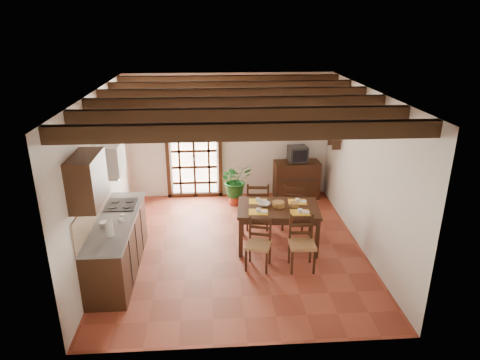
{
  "coord_description": "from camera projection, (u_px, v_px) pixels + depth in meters",
  "views": [
    {
      "loc": [
        -0.39,
        -6.79,
        3.89
      ],
      "look_at": [
        0.1,
        0.4,
        1.15
      ],
      "focal_mm": 32.0,
      "sensor_mm": 36.0,
      "label": 1
    }
  ],
  "objects": [
    {
      "name": "potted_plant",
      "position": [
        236.0,
        179.0,
        9.37
      ],
      "size": [
        2.19,
        2.05,
        1.96
      ],
      "primitive_type": "imported",
      "rotation": [
        0.0,
        0.0,
        0.38
      ],
      "color": "#144C19",
      "rests_on": "ground_plane"
    },
    {
      "name": "fuse_box",
      "position": [
        296.0,
        120.0,
        9.53
      ],
      "size": [
        0.25,
        0.03,
        0.32
      ],
      "primitive_type": "cube",
      "color": "white",
      "rests_on": "room_shell"
    },
    {
      "name": "french_door",
      "position": [
        194.0,
        147.0,
        9.55
      ],
      "size": [
        1.26,
        0.11,
        2.32
      ],
      "color": "white",
      "rests_on": "ground_plane"
    },
    {
      "name": "crt_tv",
      "position": [
        298.0,
        154.0,
        9.53
      ],
      "size": [
        0.43,
        0.41,
        0.34
      ],
      "rotation": [
        0.0,
        0.0,
        0.1
      ],
      "color": "black",
      "rests_on": "sideboard"
    },
    {
      "name": "room_shell",
      "position": [
        236.0,
        151.0,
        7.1
      ],
      "size": [
        4.52,
        5.02,
        2.81
      ],
      "color": "silver",
      "rests_on": "ground_plane"
    },
    {
      "name": "chair_near_right",
      "position": [
        301.0,
        253.0,
        7.01
      ],
      "size": [
        0.43,
        0.41,
        0.91
      ],
      "rotation": [
        0.0,
        0.0,
        -0.04
      ],
      "color": "#A17244",
      "rests_on": "ground_plane"
    },
    {
      "name": "counter_items",
      "position": [
        115.0,
        215.0,
        6.8
      ],
      "size": [
        0.5,
        1.43,
        0.25
      ],
      "color": "black",
      "rests_on": "kitchen_counter"
    },
    {
      "name": "chair_far_left",
      "position": [
        257.0,
        213.0,
        8.38
      ],
      "size": [
        0.49,
        0.47,
        0.97
      ],
      "rotation": [
        0.0,
        0.0,
        3.04
      ],
      "color": "#A17244",
      "rests_on": "ground_plane"
    },
    {
      "name": "kitchen_counter",
      "position": [
        117.0,
        244.0,
        6.89
      ],
      "size": [
        0.64,
        2.25,
        1.38
      ],
      "color": "black",
      "rests_on": "ground_plane"
    },
    {
      "name": "shelf_flowers",
      "position": [
        336.0,
        124.0,
        8.71
      ],
      "size": [
        0.14,
        0.14,
        0.36
      ],
      "color": "yellow",
      "rests_on": "shelf_vase"
    },
    {
      "name": "table_bowl",
      "position": [
        264.0,
        204.0,
        7.57
      ],
      "size": [
        0.27,
        0.27,
        0.05
      ],
      "primitive_type": "imported",
      "rotation": [
        0.0,
        0.0,
        -0.33
      ],
      "color": "white",
      "rests_on": "dining_table"
    },
    {
      "name": "wall_shelf",
      "position": [
        334.0,
        141.0,
        8.83
      ],
      "size": [
        0.2,
        0.42,
        0.2
      ],
      "color": "black",
      "rests_on": "room_shell"
    },
    {
      "name": "framed_picture",
      "position": [
        341.0,
        115.0,
        8.65
      ],
      "size": [
        0.03,
        0.32,
        0.32
      ],
      "color": "brown",
      "rests_on": "room_shell"
    },
    {
      "name": "chair_far_right",
      "position": [
        294.0,
        214.0,
        8.36
      ],
      "size": [
        0.54,
        0.53,
        0.95
      ],
      "rotation": [
        0.0,
        0.0,
        2.86
      ],
      "color": "#A17244",
      "rests_on": "ground_plane"
    },
    {
      "name": "table_setting",
      "position": [
        278.0,
        204.0,
        7.51
      ],
      "size": [
        1.04,
        0.69,
        0.1
      ],
      "rotation": [
        0.0,
        0.0,
        -0.1
      ],
      "color": "yellow",
      "rests_on": "dining_table"
    },
    {
      "name": "range_hood",
      "position": [
        110.0,
        159.0,
        6.95
      ],
      "size": [
        0.38,
        0.6,
        0.54
      ],
      "color": "white",
      "rests_on": "room_shell"
    },
    {
      "name": "ground_plane",
      "position": [
        236.0,
        247.0,
        7.74
      ],
      "size": [
        5.0,
        5.0,
        0.0
      ],
      "primitive_type": "plane",
      "color": "brown"
    },
    {
      "name": "shelf_vase",
      "position": [
        335.0,
        134.0,
        8.78
      ],
      "size": [
        0.15,
        0.15,
        0.15
      ],
      "primitive_type": "imported",
      "color": "#B2BFB2",
      "rests_on": "wall_shelf"
    },
    {
      "name": "upper_cabinet",
      "position": [
        87.0,
        180.0,
        5.74
      ],
      "size": [
        0.35,
        0.8,
        0.7
      ],
      "primitive_type": "cube",
      "color": "black",
      "rests_on": "room_shell"
    },
    {
      "name": "ceiling_beams",
      "position": [
        235.0,
        99.0,
        6.79
      ],
      "size": [
        4.5,
        4.34,
        0.2
      ],
      "color": "black",
      "rests_on": "room_shell"
    },
    {
      "name": "sideboard",
      "position": [
        296.0,
        180.0,
        9.76
      ],
      "size": [
        1.03,
        0.49,
        0.86
      ],
      "primitive_type": "cube",
      "rotation": [
        0.0,
        0.0,
        0.04
      ],
      "color": "black",
      "rests_on": "ground_plane"
    },
    {
      "name": "chair_near_left",
      "position": [
        258.0,
        253.0,
        7.03
      ],
      "size": [
        0.48,
        0.47,
        0.85
      ],
      "rotation": [
        0.0,
        0.0,
        -0.29
      ],
      "color": "#A17244",
      "rests_on": "ground_plane"
    },
    {
      "name": "plant_pot",
      "position": [
        236.0,
        199.0,
        9.54
      ],
      "size": [
        0.34,
        0.34,
        0.21
      ],
      "primitive_type": "cone",
      "color": "maroon",
      "rests_on": "ground_plane"
    },
    {
      "name": "dining_table",
      "position": [
        278.0,
        212.0,
        7.56
      ],
      "size": [
        1.51,
        1.05,
        0.77
      ],
      "rotation": [
        0.0,
        0.0,
        -0.1
      ],
      "color": "#331C10",
      "rests_on": "ground_plane"
    },
    {
      "name": "pendant_lamp",
      "position": [
        280.0,
        133.0,
        7.15
      ],
      "size": [
        0.36,
        0.36,
        0.84
      ],
      "color": "black",
      "rests_on": "room_shell"
    }
  ]
}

